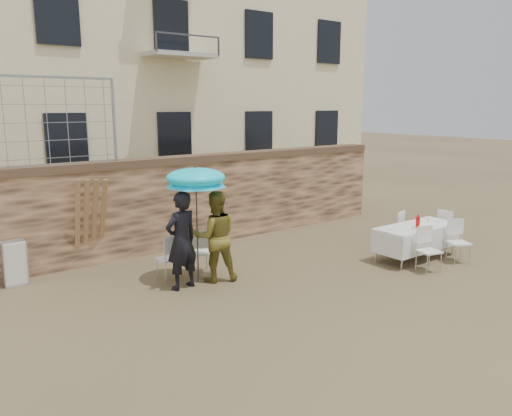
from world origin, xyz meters
TOP-DOWN VIEW (x-y plane):
  - ground at (0.00, 0.00)m, footprint 80.00×80.00m
  - stone_wall at (0.00, 5.00)m, footprint 13.00×0.50m
  - chain_link_fence at (-3.00, 5.00)m, footprint 3.20×0.06m
  - man_suit at (-1.23, 2.37)m, footprint 0.75×0.56m
  - woman_dress at (-0.48, 2.37)m, footprint 1.07×0.96m
  - umbrella at (-0.83, 2.47)m, footprint 1.19×1.19m
  - couple_chair_left at (-1.23, 2.92)m, footprint 0.50×0.50m
  - couple_chair_right at (-0.53, 2.92)m, footprint 0.61×0.61m
  - banquet_table at (3.97, 0.88)m, footprint 2.10×0.85m
  - soda_bottle at (3.77, 0.73)m, footprint 0.09×0.09m
  - table_chair_front_left at (3.37, 0.13)m, footprint 0.58×0.58m
  - table_chair_front_right at (4.47, 0.13)m, footprint 0.64×0.64m
  - table_chair_back at (4.17, 1.68)m, footprint 0.59×0.59m
  - table_chair_side at (5.37, 0.98)m, footprint 0.51×0.51m
  - chair_stack_right at (-3.76, 4.55)m, footprint 0.46×0.40m
  - wood_planks at (-2.16, 4.62)m, footprint 0.70×0.20m

SIDE VIEW (x-z plane):
  - ground at x=0.00m, z-range 0.00..0.00m
  - chair_stack_right at x=-3.76m, z-range 0.00..0.92m
  - couple_chair_left at x=-1.23m, z-range 0.00..0.96m
  - couple_chair_right at x=-0.53m, z-range 0.00..0.96m
  - table_chair_front_left at x=3.37m, z-range 0.00..0.96m
  - table_chair_front_right at x=4.47m, z-range 0.00..0.96m
  - table_chair_back at x=4.17m, z-range 0.00..0.96m
  - table_chair_side at x=5.37m, z-range 0.00..0.96m
  - banquet_table at x=3.97m, z-range 0.34..1.12m
  - soda_bottle at x=3.77m, z-range 0.77..1.04m
  - woman_dress at x=-0.48m, z-range 0.00..1.82m
  - man_suit at x=-1.23m, z-range 0.00..1.89m
  - wood_planks at x=-2.16m, z-range 0.00..2.00m
  - stone_wall at x=0.00m, z-range 0.00..2.20m
  - umbrella at x=-0.83m, z-range 0.96..3.11m
  - chain_link_fence at x=-3.00m, z-range 2.20..4.00m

